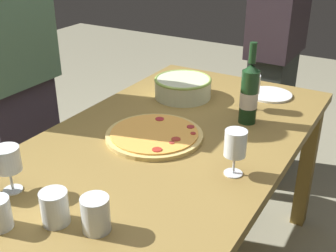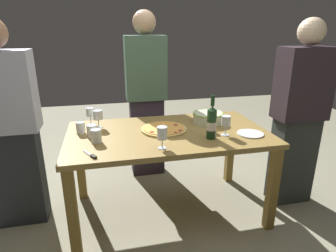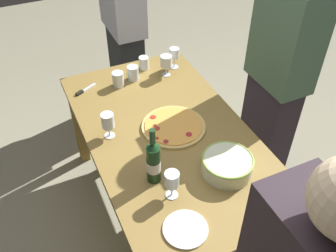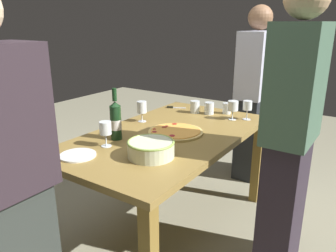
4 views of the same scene
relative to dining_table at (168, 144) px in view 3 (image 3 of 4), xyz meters
The scene contains 16 objects.
ground_plane 0.66m from the dining_table, ahead, with size 8.00×8.00×0.00m, color gray.
dining_table is the anchor object (origin of this frame).
pizza 0.12m from the dining_table, 117.20° to the left, with size 0.37×0.37×0.03m.
serving_bowl 0.45m from the dining_table, 21.05° to the left, with size 0.27×0.27×0.09m.
wine_bottle 0.42m from the dining_table, 36.02° to the right, with size 0.07×0.07×0.33m.
wine_glass_near_pizza 0.72m from the dining_table, 151.93° to the left, with size 0.07×0.07×0.15m.
wine_glass_by_bottle 0.39m from the dining_table, 109.68° to the right, with size 0.07×0.07×0.16m.
wine_glass_far_left 0.50m from the dining_table, 22.15° to the right, with size 0.07×0.07×0.16m.
wine_glass_far_right 0.62m from the dining_table, 156.77° to the left, with size 0.08×0.08×0.15m.
cup_amber 0.61m from the dining_table, behind, with size 0.08×0.08×0.10m, color white.
cup_ceramic 0.71m from the dining_table, 169.70° to the left, with size 0.07×0.07×0.09m, color white.
cup_spare 0.59m from the dining_table, 169.16° to the right, with size 0.08×0.08×0.10m, color white.
side_plate 0.66m from the dining_table, 17.58° to the right, with size 0.21×0.21×0.01m, color white.
pizza_knife 0.69m from the dining_table, 150.15° to the right, with size 0.10×0.16×0.02m.
person_host 1.23m from the dining_table, behind, with size 0.45×0.24×1.62m.
person_guest_right 0.82m from the dining_table, 94.19° to the left, with size 0.41×0.24×1.71m.
Camera 3 is at (1.47, -0.67, 2.23)m, focal length 40.65 mm.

